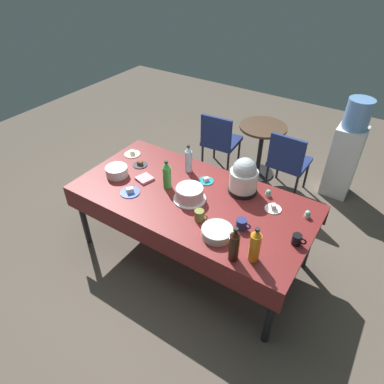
# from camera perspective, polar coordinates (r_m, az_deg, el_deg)

# --- Properties ---
(ground) EXTENTS (9.00, 9.00, 0.00)m
(ground) POSITION_cam_1_polar(r_m,az_deg,el_deg) (3.62, 0.00, -10.09)
(ground) COLOR brown
(potluck_table) EXTENTS (2.20, 1.10, 0.75)m
(potluck_table) POSITION_cam_1_polar(r_m,az_deg,el_deg) (3.15, 0.00, -1.62)
(potluck_table) COLOR maroon
(potluck_table) RESTS_ON ground
(frosted_layer_cake) EXTENTS (0.30, 0.30, 0.13)m
(frosted_layer_cake) POSITION_cam_1_polar(r_m,az_deg,el_deg) (3.03, -0.39, -0.31)
(frosted_layer_cake) COLOR silver
(frosted_layer_cake) RESTS_ON potluck_table
(slow_cooker) EXTENTS (0.27, 0.27, 0.35)m
(slow_cooker) POSITION_cam_1_polar(r_m,az_deg,el_deg) (3.11, 8.65, 2.53)
(slow_cooker) COLOR black
(slow_cooker) RESTS_ON potluck_table
(glass_salad_bowl) EXTENTS (0.25, 0.25, 0.07)m
(glass_salad_bowl) POSITION_cam_1_polar(r_m,az_deg,el_deg) (2.71, 4.21, -6.71)
(glass_salad_bowl) COLOR #B2C6BC
(glass_salad_bowl) RESTS_ON potluck_table
(ceramic_snack_bowl) EXTENTS (0.22, 0.22, 0.09)m
(ceramic_snack_bowl) POSITION_cam_1_polar(r_m,az_deg,el_deg) (3.44, -12.45, 3.40)
(ceramic_snack_bowl) COLOR silver
(ceramic_snack_bowl) RESTS_ON potluck_table
(dessert_plate_white) EXTENTS (0.15, 0.15, 0.05)m
(dessert_plate_white) POSITION_cam_1_polar(r_m,az_deg,el_deg) (3.04, 13.40, -2.63)
(dessert_plate_white) COLOR white
(dessert_plate_white) RESTS_ON potluck_table
(dessert_plate_charcoal) EXTENTS (0.15, 0.15, 0.04)m
(dessert_plate_charcoal) POSITION_cam_1_polar(r_m,az_deg,el_deg) (3.57, -8.67, 4.57)
(dessert_plate_charcoal) COLOR #2D2D33
(dessert_plate_charcoal) RESTS_ON potluck_table
(dessert_plate_cobalt) EXTENTS (0.18, 0.18, 0.05)m
(dessert_plate_cobalt) POSITION_cam_1_polar(r_m,az_deg,el_deg) (3.20, -10.31, 0.07)
(dessert_plate_cobalt) COLOR #2D4CB2
(dessert_plate_cobalt) RESTS_ON potluck_table
(dessert_plate_cream) EXTENTS (0.17, 0.17, 0.05)m
(dessert_plate_cream) POSITION_cam_1_polar(r_m,az_deg,el_deg) (3.76, -9.94, 6.35)
(dessert_plate_cream) COLOR beige
(dessert_plate_cream) RESTS_ON potluck_table
(dessert_plate_teal) EXTENTS (0.15, 0.15, 0.04)m
(dessert_plate_teal) POSITION_cam_1_polar(r_m,az_deg,el_deg) (3.29, 2.36, 1.93)
(dessert_plate_teal) COLOR teal
(dessert_plate_teal) RESTS_ON potluck_table
(cupcake_berry) EXTENTS (0.05, 0.05, 0.07)m
(cupcake_berry) POSITION_cam_1_polar(r_m,az_deg,el_deg) (3.17, 12.62, -0.18)
(cupcake_berry) COLOR beige
(cupcake_berry) RESTS_ON potluck_table
(cupcake_lemon) EXTENTS (0.05, 0.05, 0.07)m
(cupcake_lemon) POSITION_cam_1_polar(r_m,az_deg,el_deg) (3.03, 18.74, -3.54)
(cupcake_lemon) COLOR beige
(cupcake_lemon) RESTS_ON potluck_table
(cupcake_mint) EXTENTS (0.05, 0.05, 0.07)m
(cupcake_mint) POSITION_cam_1_polar(r_m,az_deg,el_deg) (3.41, -4.36, 3.65)
(cupcake_mint) COLOR beige
(cupcake_mint) RESTS_ON potluck_table
(soda_bottle_cola) EXTENTS (0.08, 0.08, 0.30)m
(soda_bottle_cola) POSITION_cam_1_polar(r_m,az_deg,el_deg) (2.48, 7.06, -8.77)
(soda_bottle_cola) COLOR #33190F
(soda_bottle_cola) RESTS_ON potluck_table
(soda_bottle_orange_juice) EXTENTS (0.08, 0.08, 0.31)m
(soda_bottle_orange_juice) POSITION_cam_1_polar(r_m,az_deg,el_deg) (2.50, 10.48, -8.76)
(soda_bottle_orange_juice) COLOR orange
(soda_bottle_orange_juice) RESTS_ON potluck_table
(soda_bottle_water) EXTENTS (0.07, 0.07, 0.29)m
(soda_bottle_water) POSITION_cam_1_polar(r_m,az_deg,el_deg) (3.37, -0.59, 5.47)
(soda_bottle_water) COLOR silver
(soda_bottle_water) RESTS_ON potluck_table
(soda_bottle_lime_soda) EXTENTS (0.08, 0.08, 0.29)m
(soda_bottle_lime_soda) POSITION_cam_1_polar(r_m,az_deg,el_deg) (3.15, -4.22, 2.79)
(soda_bottle_lime_soda) COLOR green
(soda_bottle_lime_soda) RESTS_ON potluck_table
(coffee_mug_black) EXTENTS (0.11, 0.07, 0.09)m
(coffee_mug_black) POSITION_cam_1_polar(r_m,az_deg,el_deg) (2.76, 17.13, -7.60)
(coffee_mug_black) COLOR black
(coffee_mug_black) RESTS_ON potluck_table
(coffee_mug_navy) EXTENTS (0.13, 0.09, 0.09)m
(coffee_mug_navy) POSITION_cam_1_polar(r_m,az_deg,el_deg) (2.79, 8.30, -5.33)
(coffee_mug_navy) COLOR navy
(coffee_mug_navy) RESTS_ON potluck_table
(coffee_mug_olive) EXTENTS (0.12, 0.08, 0.10)m
(coffee_mug_olive) POSITION_cam_1_polar(r_m,az_deg,el_deg) (2.84, 1.27, -3.91)
(coffee_mug_olive) COLOR olive
(coffee_mug_olive) RESTS_ON potluck_table
(paper_napkin_stack) EXTENTS (0.17, 0.17, 0.02)m
(paper_napkin_stack) POSITION_cam_1_polar(r_m,az_deg,el_deg) (3.35, -7.92, 2.24)
(paper_napkin_stack) COLOR pink
(paper_napkin_stack) RESTS_ON potluck_table
(maroon_chair_left) EXTENTS (0.47, 0.47, 0.85)m
(maroon_chair_left) POSITION_cam_1_polar(r_m,az_deg,el_deg) (4.56, 4.63, 8.82)
(maroon_chair_left) COLOR navy
(maroon_chair_left) RESTS_ON ground
(maroon_chair_right) EXTENTS (0.45, 0.45, 0.85)m
(maroon_chair_right) POSITION_cam_1_polar(r_m,az_deg,el_deg) (4.26, 15.75, 5.19)
(maroon_chair_right) COLOR navy
(maroon_chair_right) RESTS_ON ground
(round_cafe_table) EXTENTS (0.60, 0.60, 0.72)m
(round_cafe_table) POSITION_cam_1_polar(r_m,az_deg,el_deg) (4.56, 11.50, 8.25)
(round_cafe_table) COLOR #473323
(round_cafe_table) RESTS_ON ground
(water_cooler) EXTENTS (0.32, 0.32, 1.24)m
(water_cooler) POSITION_cam_1_polar(r_m,az_deg,el_deg) (4.47, 24.35, 6.16)
(water_cooler) COLOR silver
(water_cooler) RESTS_ON ground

